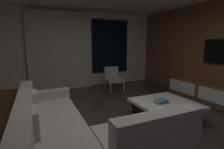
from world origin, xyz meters
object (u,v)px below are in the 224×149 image
at_px(accent_chair_near_window, 113,77).
at_px(coffee_table, 165,110).
at_px(sectional_couch, 73,134).
at_px(media_console, 223,97).
at_px(book_stack_on_coffee_table, 161,101).

bearing_deg(accent_chair_near_window, coffee_table, -89.36).
xyz_separation_m(coffee_table, accent_chair_near_window, (-0.03, 2.49, 0.25)).
distance_m(sectional_couch, media_console, 3.74).
xyz_separation_m(coffee_table, book_stack_on_coffee_table, (-0.10, 0.01, 0.21)).
height_order(book_stack_on_coffee_table, accent_chair_near_window, accent_chair_near_window).
height_order(coffee_table, book_stack_on_coffee_table, book_stack_on_coffee_table).
relative_size(coffee_table, accent_chair_near_window, 1.49).
bearing_deg(media_console, sectional_couch, -176.06).
bearing_deg(coffee_table, sectional_couch, -170.69).
relative_size(sectional_couch, book_stack_on_coffee_table, 8.84).
bearing_deg(book_stack_on_coffee_table, accent_chair_near_window, 88.26).
xyz_separation_m(accent_chair_near_window, media_console, (1.79, -2.56, -0.18)).
bearing_deg(book_stack_on_coffee_table, media_console, -2.46).
height_order(book_stack_on_coffee_table, media_console, media_console).
height_order(sectional_couch, coffee_table, sectional_couch).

